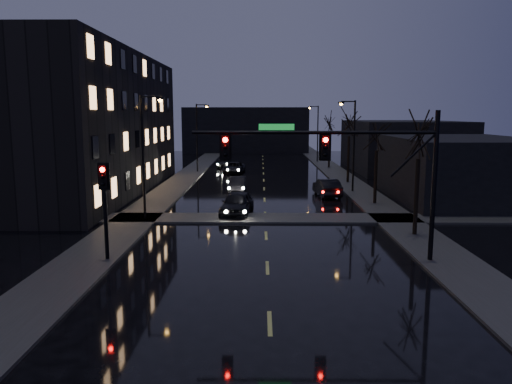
{
  "coord_description": "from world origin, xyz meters",
  "views": [
    {
      "loc": [
        -0.3,
        -13.57,
        6.82
      ],
      "look_at": [
        -0.53,
        9.58,
        3.2
      ],
      "focal_mm": 35.0,
      "sensor_mm": 36.0,
      "label": 1
    }
  ],
  "objects_px": {
    "oncoming_car_a": "(237,203)",
    "lead_car": "(327,188)",
    "oncoming_car_b": "(237,184)",
    "oncoming_car_c": "(234,168)",
    "oncoming_car_d": "(224,163)"
  },
  "relations": [
    {
      "from": "oncoming_car_c",
      "to": "lead_car",
      "type": "distance_m",
      "value": 18.47
    },
    {
      "from": "oncoming_car_b",
      "to": "oncoming_car_a",
      "type": "bearing_deg",
      "value": -86.22
    },
    {
      "from": "oncoming_car_a",
      "to": "oncoming_car_b",
      "type": "bearing_deg",
      "value": 99.8
    },
    {
      "from": "oncoming_car_b",
      "to": "lead_car",
      "type": "distance_m",
      "value": 8.0
    },
    {
      "from": "oncoming_car_c",
      "to": "oncoming_car_d",
      "type": "xyz_separation_m",
      "value": [
        -1.67,
        6.34,
        -0.01
      ]
    },
    {
      "from": "oncoming_car_c",
      "to": "lead_car",
      "type": "bearing_deg",
      "value": -56.52
    },
    {
      "from": "oncoming_car_b",
      "to": "oncoming_car_d",
      "type": "distance_m",
      "value": 20.45
    },
    {
      "from": "lead_car",
      "to": "oncoming_car_a",
      "type": "bearing_deg",
      "value": 41.34
    },
    {
      "from": "oncoming_car_c",
      "to": "lead_car",
      "type": "relative_size",
      "value": 1.05
    },
    {
      "from": "oncoming_car_d",
      "to": "lead_car",
      "type": "xyz_separation_m",
      "value": [
        10.34,
        -22.65,
        0.09
      ]
    },
    {
      "from": "oncoming_car_c",
      "to": "lead_car",
      "type": "xyz_separation_m",
      "value": [
        8.68,
        -16.3,
        0.08
      ]
    },
    {
      "from": "oncoming_car_b",
      "to": "oncoming_car_d",
      "type": "bearing_deg",
      "value": 98.76
    },
    {
      "from": "oncoming_car_c",
      "to": "oncoming_car_d",
      "type": "height_order",
      "value": "oncoming_car_c"
    },
    {
      "from": "oncoming_car_d",
      "to": "oncoming_car_a",
      "type": "bearing_deg",
      "value": -85.24
    },
    {
      "from": "oncoming_car_a",
      "to": "lead_car",
      "type": "relative_size",
      "value": 1.05
    }
  ]
}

